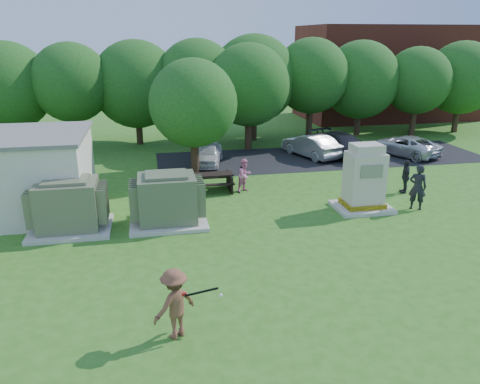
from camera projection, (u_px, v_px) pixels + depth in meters
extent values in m
plane|color=#2D6619|center=(264.00, 269.00, 14.92)|extent=(120.00, 120.00, 0.00)
cube|color=maroon|center=(387.00, 72.00, 42.09)|extent=(15.00, 8.00, 8.00)
cube|color=#232326|center=(322.00, 157.00, 28.77)|extent=(20.00, 6.00, 0.01)
cube|color=beige|center=(71.00, 229.00, 17.90)|extent=(3.00, 2.40, 0.15)
cube|color=#62694B|center=(68.00, 205.00, 17.59)|extent=(2.20, 1.80, 1.80)
cube|color=#62694B|center=(65.00, 180.00, 17.29)|extent=(1.60, 1.30, 0.12)
cube|color=#62694B|center=(32.00, 206.00, 17.35)|extent=(0.32, 1.50, 1.35)
cube|color=#62694B|center=(103.00, 202.00, 17.82)|extent=(0.32, 1.50, 1.35)
cube|color=beige|center=(169.00, 222.00, 18.58)|extent=(3.00, 2.40, 0.15)
cube|color=#586446|center=(167.00, 198.00, 18.27)|extent=(2.20, 1.80, 1.80)
cube|color=#586446|center=(166.00, 175.00, 17.97)|extent=(1.60, 1.30, 0.12)
cube|color=#586446|center=(134.00, 200.00, 18.03)|extent=(0.32, 1.50, 1.35)
cube|color=#586446|center=(200.00, 196.00, 18.49)|extent=(0.32, 1.50, 1.35)
cube|color=beige|center=(362.00, 207.00, 20.14)|extent=(2.34, 1.92, 0.16)
cube|color=yellow|center=(362.00, 203.00, 20.08)|extent=(1.65, 1.33, 0.19)
cube|color=beige|center=(364.00, 177.00, 19.71)|extent=(1.49, 1.17, 2.13)
cube|color=beige|center=(367.00, 148.00, 19.32)|extent=(1.23, 0.96, 0.37)
cube|color=gray|center=(372.00, 172.00, 19.00)|extent=(0.96, 0.04, 0.53)
cube|color=black|center=(212.00, 174.00, 22.26)|extent=(2.01, 0.78, 0.07)
cube|color=black|center=(210.00, 178.00, 22.94)|extent=(2.01, 0.28, 0.06)
cube|color=black|center=(213.00, 185.00, 21.79)|extent=(2.01, 0.28, 0.06)
cube|color=black|center=(194.00, 184.00, 22.23)|extent=(0.09, 1.51, 0.83)
cube|color=black|center=(230.00, 182.00, 22.55)|extent=(0.09, 1.51, 0.83)
imported|color=brown|center=(175.00, 304.00, 11.33)|extent=(1.36, 1.21, 1.82)
imported|color=black|center=(418.00, 187.00, 19.85)|extent=(0.86, 0.77, 1.97)
imported|color=pink|center=(245.00, 175.00, 22.21)|extent=(0.98, 0.94, 1.60)
imported|color=#26262B|center=(405.00, 176.00, 22.05)|extent=(0.64, 1.01, 1.60)
imported|color=silver|center=(208.00, 154.00, 27.04)|extent=(2.36, 3.94, 1.25)
imported|color=#A6A5AA|center=(311.00, 146.00, 28.72)|extent=(2.81, 4.51, 1.40)
imported|color=black|center=(343.00, 145.00, 28.67)|extent=(3.51, 5.33, 1.44)
imported|color=silver|center=(404.00, 146.00, 29.08)|extent=(3.72, 4.94, 1.25)
cylinder|color=black|center=(202.00, 292.00, 11.30)|extent=(0.84, 0.26, 0.06)
cylinder|color=maroon|center=(182.00, 295.00, 11.18)|extent=(0.23, 0.11, 0.06)
sphere|color=white|center=(221.00, 295.00, 11.68)|extent=(0.09, 0.09, 0.09)
cylinder|color=#47301E|center=(14.00, 131.00, 30.41)|extent=(0.44, 0.44, 2.40)
sphere|color=#235B1C|center=(7.00, 86.00, 29.50)|extent=(5.60, 5.60, 5.60)
cylinder|color=#47301E|center=(76.00, 128.00, 30.52)|extent=(0.44, 0.44, 2.80)
sphere|color=#235B1C|center=(71.00, 83.00, 29.61)|extent=(5.00, 5.00, 5.00)
cylinder|color=#47301E|center=(139.00, 127.00, 32.08)|extent=(0.44, 0.44, 2.30)
sphere|color=#235B1C|center=(136.00, 84.00, 31.16)|extent=(5.80, 5.80, 5.80)
cylinder|color=#47301E|center=(199.00, 125.00, 31.91)|extent=(0.44, 0.44, 2.70)
sphere|color=#235B1C|center=(197.00, 80.00, 30.97)|extent=(5.40, 5.40, 5.40)
cylinder|color=#47301E|center=(254.00, 123.00, 33.23)|extent=(0.44, 0.44, 2.50)
sphere|color=#235B1C|center=(254.00, 79.00, 32.27)|extent=(6.00, 6.00, 6.00)
cylinder|color=#47301E|center=(309.00, 119.00, 33.53)|extent=(0.44, 0.44, 2.90)
sphere|color=#235B1C|center=(311.00, 76.00, 32.57)|extent=(5.20, 5.20, 5.20)
cylinder|color=#47301E|center=(358.00, 119.00, 34.89)|extent=(0.44, 0.44, 2.40)
sphere|color=#235B1C|center=(361.00, 80.00, 33.98)|extent=(5.60, 5.60, 5.60)
cylinder|color=#47301E|center=(413.00, 118.00, 34.76)|extent=(0.44, 0.44, 2.60)
sphere|color=#235B1C|center=(417.00, 80.00, 33.89)|extent=(4.80, 4.80, 4.80)
cylinder|color=#47301E|center=(456.00, 116.00, 36.06)|extent=(0.44, 0.44, 2.50)
sphere|color=#235B1C|center=(462.00, 78.00, 35.16)|extent=(5.40, 5.40, 5.40)
cylinder|color=#47301E|center=(195.00, 152.00, 25.07)|extent=(0.44, 0.44, 2.40)
sphere|color=#235B1C|center=(193.00, 103.00, 24.25)|extent=(4.60, 4.60, 4.60)
cylinder|color=#47301E|center=(248.00, 130.00, 30.42)|extent=(0.44, 0.44, 2.60)
sphere|color=#235B1C|center=(248.00, 85.00, 29.52)|extent=(5.20, 5.20, 5.20)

